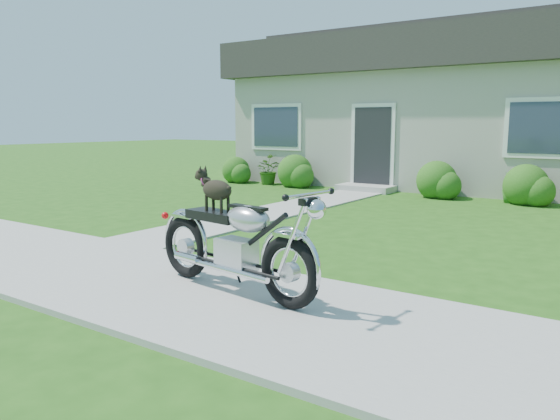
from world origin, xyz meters
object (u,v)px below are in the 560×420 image
(house, at_px, (468,107))
(potted_plant_right, at_px, (511,188))
(potted_plant_left, at_px, (267,170))

(house, relative_size, potted_plant_right, 19.12)
(house, xyz_separation_m, potted_plant_left, (-4.52, -3.44, -1.74))
(potted_plant_right, bearing_deg, house, 119.77)
(potted_plant_left, xyz_separation_m, potted_plant_right, (6.49, 0.00, -0.08))
(house, bearing_deg, potted_plant_left, -142.68)
(potted_plant_left, height_order, potted_plant_right, potted_plant_left)
(potted_plant_left, bearing_deg, potted_plant_right, 0.00)
(potted_plant_left, distance_m, potted_plant_right, 6.49)
(potted_plant_right, bearing_deg, potted_plant_left, 180.00)
(house, relative_size, potted_plant_left, 15.27)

